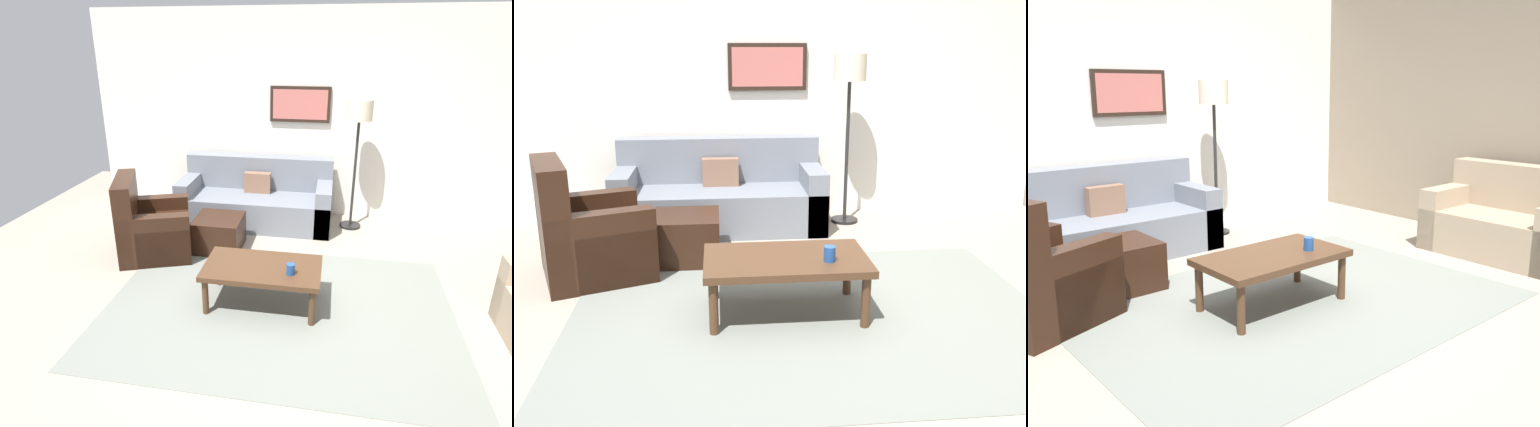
% 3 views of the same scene
% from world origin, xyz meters
% --- Properties ---
extents(ground_plane, '(8.00, 8.00, 0.00)m').
position_xyz_m(ground_plane, '(0.00, 0.00, 0.00)').
color(ground_plane, gray).
extents(rear_partition, '(6.00, 0.12, 2.80)m').
position_xyz_m(rear_partition, '(0.00, 2.60, 1.40)').
color(rear_partition, silver).
rests_on(rear_partition, ground_plane).
extents(area_rug, '(3.27, 2.35, 0.01)m').
position_xyz_m(area_rug, '(0.00, 0.00, 0.00)').
color(area_rug, slate).
rests_on(area_rug, ground_plane).
extents(couch_main, '(2.06, 0.87, 0.88)m').
position_xyz_m(couch_main, '(-0.59, 2.11, 0.30)').
color(couch_main, slate).
rests_on(couch_main, ground_plane).
extents(armchair_leather, '(1.03, 1.03, 0.95)m').
position_xyz_m(armchair_leather, '(-1.66, 0.87, 0.31)').
color(armchair_leather, black).
rests_on(armchair_leather, ground_plane).
extents(ottoman, '(0.56, 0.56, 0.40)m').
position_xyz_m(ottoman, '(-0.88, 1.16, 0.20)').
color(ottoman, black).
rests_on(ottoman, ground_plane).
extents(coffee_table, '(1.10, 0.64, 0.41)m').
position_xyz_m(coffee_table, '(-0.16, 0.06, 0.36)').
color(coffee_table, '#472D1C').
rests_on(coffee_table, ground_plane).
extents(cup, '(0.08, 0.08, 0.10)m').
position_xyz_m(cup, '(0.11, -0.05, 0.46)').
color(cup, '#1E478C').
rests_on(cup, coffee_table).
extents(lamp_standing, '(0.32, 0.32, 1.71)m').
position_xyz_m(lamp_standing, '(0.72, 2.11, 1.41)').
color(lamp_standing, black).
rests_on(lamp_standing, ground_plane).
extents(framed_artwork, '(0.82, 0.04, 0.47)m').
position_xyz_m(framed_artwork, '(-0.06, 2.51, 1.57)').
color(framed_artwork, black).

